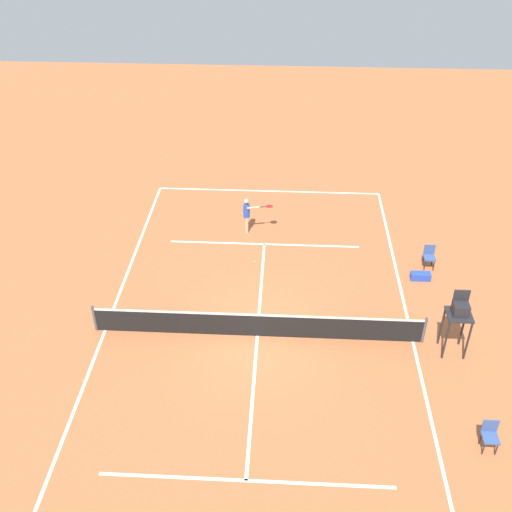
# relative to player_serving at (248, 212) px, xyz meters

# --- Properties ---
(ground_plane) EXTENTS (60.00, 60.00, 0.00)m
(ground_plane) POSITION_rel_player_serving_xyz_m (-0.76, 6.66, -0.97)
(ground_plane) COLOR #B76038
(court_lines) EXTENTS (10.73, 20.85, 0.01)m
(court_lines) POSITION_rel_player_serving_xyz_m (-0.76, 6.66, -0.96)
(court_lines) COLOR white
(court_lines) RESTS_ON ground
(tennis_net) EXTENTS (11.33, 0.10, 1.07)m
(tennis_net) POSITION_rel_player_serving_xyz_m (-0.76, 6.66, -0.47)
(tennis_net) COLOR #4C4C51
(tennis_net) RESTS_ON ground
(player_serving) EXTENTS (1.29, 0.45, 1.63)m
(player_serving) POSITION_rel_player_serving_xyz_m (0.00, 0.00, 0.00)
(player_serving) COLOR #D8A884
(player_serving) RESTS_ON ground
(tennis_ball) EXTENTS (0.07, 0.07, 0.07)m
(tennis_ball) POSITION_rel_player_serving_xyz_m (-0.43, 2.31, -0.93)
(tennis_ball) COLOR #CCE033
(tennis_ball) RESTS_ON ground
(umpire_chair) EXTENTS (0.80, 0.80, 2.41)m
(umpire_chair) POSITION_rel_player_serving_xyz_m (-7.25, 7.03, 0.64)
(umpire_chair) COLOR #232328
(umpire_chair) RESTS_ON ground
(courtside_chair_near) EXTENTS (0.44, 0.46, 0.95)m
(courtside_chair_near) POSITION_rel_player_serving_xyz_m (-7.44, 10.91, -0.43)
(courtside_chair_near) COLOR #262626
(courtside_chair_near) RESTS_ON ground
(courtside_chair_mid) EXTENTS (0.44, 0.46, 0.95)m
(courtside_chair_mid) POSITION_rel_player_serving_xyz_m (-7.35, 2.21, -0.43)
(courtside_chair_mid) COLOR #262626
(courtside_chair_mid) RESTS_ON ground
(equipment_bag) EXTENTS (0.76, 0.32, 0.30)m
(equipment_bag) POSITION_rel_player_serving_xyz_m (-6.91, 3.09, -0.82)
(equipment_bag) COLOR #2647B7
(equipment_bag) RESTS_ON ground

